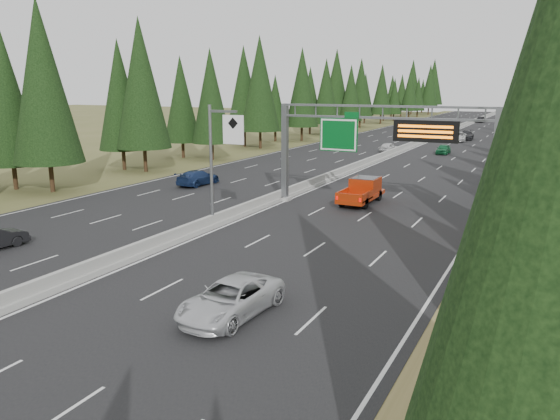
% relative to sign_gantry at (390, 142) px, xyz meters
% --- Properties ---
extents(road, '(32.00, 260.00, 0.08)m').
position_rel_sign_gantry_xyz_m(road, '(-8.92, 45.12, -5.23)').
color(road, black).
rests_on(road, ground).
extents(shoulder_right, '(3.60, 260.00, 0.06)m').
position_rel_sign_gantry_xyz_m(shoulder_right, '(8.88, 45.12, -5.24)').
color(shoulder_right, olive).
rests_on(shoulder_right, ground).
extents(shoulder_left, '(3.60, 260.00, 0.06)m').
position_rel_sign_gantry_xyz_m(shoulder_left, '(-26.72, 45.12, -5.24)').
color(shoulder_left, brown).
rests_on(shoulder_left, ground).
extents(median_barrier, '(0.70, 260.00, 0.85)m').
position_rel_sign_gantry_xyz_m(median_barrier, '(-8.92, 45.12, -4.85)').
color(median_barrier, gray).
rests_on(median_barrier, road).
extents(sign_gantry, '(16.75, 0.98, 7.80)m').
position_rel_sign_gantry_xyz_m(sign_gantry, '(0.00, 0.00, 0.00)').
color(sign_gantry, slate).
rests_on(sign_gantry, road).
extents(hov_sign_pole, '(2.80, 0.50, 8.00)m').
position_rel_sign_gantry_xyz_m(hov_sign_pole, '(-8.33, -9.92, -0.54)').
color(hov_sign_pole, slate).
rests_on(hov_sign_pole, road).
extents(tree_row_left, '(11.90, 243.89, 18.44)m').
position_rel_sign_gantry_xyz_m(tree_row_left, '(-30.65, 32.23, 3.75)').
color(tree_row_left, black).
rests_on(tree_row_left, ground).
extents(silver_minivan, '(2.77, 5.41, 1.46)m').
position_rel_sign_gantry_xyz_m(silver_minivan, '(-0.28, -21.45, -4.46)').
color(silver_minivan, silver).
rests_on(silver_minivan, road).
extents(red_pickup, '(2.15, 6.02, 1.96)m').
position_rel_sign_gantry_xyz_m(red_pickup, '(-2.61, 2.28, -4.10)').
color(red_pickup, black).
rests_on(red_pickup, road).
extents(car_ahead_green, '(1.62, 3.94, 1.34)m').
position_rel_sign_gantry_xyz_m(car_ahead_green, '(-3.04, 38.01, -4.52)').
color(car_ahead_green, '#166335').
rests_on(car_ahead_green, road).
extents(car_ahead_dkred, '(1.66, 4.24, 1.37)m').
position_rel_sign_gantry_xyz_m(car_ahead_dkred, '(5.58, 28.18, -4.50)').
color(car_ahead_dkred, '#5C130D').
rests_on(car_ahead_dkred, road).
extents(car_ahead_dkgrey, '(2.59, 5.56, 1.57)m').
position_rel_sign_gantry_xyz_m(car_ahead_dkgrey, '(-3.41, 60.91, -4.40)').
color(car_ahead_dkgrey, black).
rests_on(car_ahead_dkgrey, road).
extents(car_ahead_white, '(3.02, 5.75, 1.54)m').
position_rel_sign_gantry_xyz_m(car_ahead_white, '(-4.24, 57.37, -4.42)').
color(car_ahead_white, silver).
rests_on(car_ahead_white, road).
extents(car_ahead_far, '(2.05, 4.75, 1.60)m').
position_rel_sign_gantry_xyz_m(car_ahead_far, '(-7.42, 110.61, -4.39)').
color(car_ahead_far, black).
rests_on(car_ahead_far, road).
extents(car_onc_blue, '(2.22, 4.98, 1.42)m').
position_rel_sign_gantry_xyz_m(car_onc_blue, '(-19.05, 2.76, -4.48)').
color(car_onc_blue, navy).
rests_on(car_onc_blue, road).
extents(car_onc_white, '(1.96, 4.03, 1.32)m').
position_rel_sign_gantry_xyz_m(car_onc_white, '(-10.52, 37.23, -4.53)').
color(car_onc_white, silver).
rests_on(car_onc_white, road).
extents(car_onc_far, '(2.28, 4.80, 1.32)m').
position_rel_sign_gantry_xyz_m(car_onc_far, '(-22.73, 53.65, -4.53)').
color(car_onc_far, black).
rests_on(car_onc_far, road).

